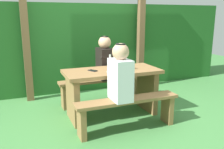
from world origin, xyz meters
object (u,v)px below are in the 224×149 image
picnic_table (112,84)px  person_black_coat (105,59)px  bench_near (128,108)px  drinking_glass (130,66)px  bench_far (100,86)px  person_white_shirt (120,74)px  bottle_left (110,63)px  cell_phone (93,71)px

picnic_table → person_black_coat: 0.62m
bench_near → drinking_glass: (0.27, 0.49, 0.44)m
bench_far → person_black_coat: person_black_coat is taller
bench_near → bench_far: bearing=90.0°
person_white_shirt → person_black_coat: 1.10m
bottle_left → cell_phone: 0.31m
bench_near → person_black_coat: person_black_coat is taller
person_white_shirt → bottle_left: 0.65m
bottle_left → picnic_table: bearing=-95.6°
person_black_coat → cell_phone: person_black_coat is taller
bench_near → bench_far: size_ratio=1.00×
picnic_table → bench_near: size_ratio=1.00×
picnic_table → bench_near: 0.57m
picnic_table → cell_phone: cell_phone is taller
person_white_shirt → person_black_coat: size_ratio=1.00×
person_black_coat → cell_phone: 0.63m
bench_far → bottle_left: size_ratio=6.57×
bench_far → person_black_coat: (0.09, -0.00, 0.45)m
person_white_shirt → bottle_left: bearing=79.7°
picnic_table → bench_far: (0.00, 0.54, -0.17)m
bench_near → drinking_glass: size_ratio=14.98×
picnic_table → person_white_shirt: person_white_shirt is taller
bench_far → cell_phone: 0.71m
cell_phone → bottle_left: bearing=-16.3°
bench_far → cell_phone: cell_phone is taller
person_white_shirt → bottle_left: (0.12, 0.64, 0.02)m
bench_far → person_white_shirt: person_white_shirt is taller
bench_far → drinking_glass: (0.27, -0.60, 0.44)m
bench_far → person_white_shirt: (-0.11, -1.09, 0.45)m
bottle_left → cell_phone: bearing=-167.6°
person_black_coat → bottle_left: size_ratio=3.38×
person_black_coat → cell_phone: size_ratio=5.14×
bench_far → person_black_coat: size_ratio=1.95×
cell_phone → drinking_glass: bearing=-37.8°
bottle_left → cell_phone: size_ratio=1.52×
picnic_table → cell_phone: 0.37m
person_white_shirt → bottle_left: person_white_shirt is taller
bench_far → cell_phone: (-0.28, -0.51, 0.40)m
bench_near → bench_far: 1.09m
bench_near → person_black_coat: size_ratio=1.95×
drinking_glass → bottle_left: size_ratio=0.44×
bottle_left → cell_phone: (-0.29, -0.06, -0.08)m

